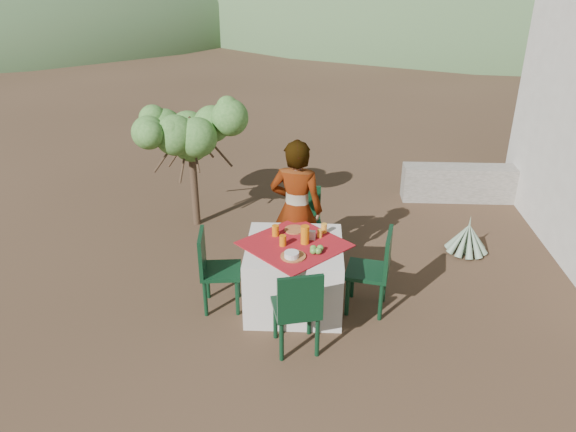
% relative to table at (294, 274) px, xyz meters
% --- Properties ---
extents(ground, '(160.00, 160.00, 0.00)m').
position_rel_table_xyz_m(ground, '(-0.72, -0.44, -0.38)').
color(ground, '#382619').
rests_on(ground, ground).
extents(table, '(1.30, 1.30, 0.76)m').
position_rel_table_xyz_m(table, '(0.00, 0.00, 0.00)').
color(table, silver).
rests_on(table, ground).
extents(chair_far, '(0.44, 0.44, 0.89)m').
position_rel_table_xyz_m(chair_far, '(0.09, 1.15, 0.11)').
color(chair_far, black).
rests_on(chair_far, ground).
extents(chair_near, '(0.52, 0.52, 0.93)m').
position_rel_table_xyz_m(chair_near, '(0.06, -0.81, 0.14)').
color(chair_near, black).
rests_on(chair_near, ground).
extents(chair_left, '(0.46, 0.46, 0.91)m').
position_rel_table_xyz_m(chair_left, '(-0.86, -0.09, 0.12)').
color(chair_left, black).
rests_on(chair_left, ground).
extents(chair_right, '(0.52, 0.52, 0.95)m').
position_rel_table_xyz_m(chair_right, '(0.87, -0.06, 0.15)').
color(chair_right, black).
rests_on(chair_right, ground).
extents(person, '(0.68, 0.51, 1.70)m').
position_rel_table_xyz_m(person, '(-0.00, 0.65, 0.47)').
color(person, '#8C6651').
rests_on(person, ground).
extents(shrub_tree, '(1.36, 1.34, 1.60)m').
position_rel_table_xyz_m(shrub_tree, '(-1.42, 1.97, 0.89)').
color(shrub_tree, '#4C3626').
rests_on(shrub_tree, ground).
extents(agave, '(0.54, 0.55, 0.58)m').
position_rel_table_xyz_m(agave, '(2.19, 1.27, -0.19)').
color(agave, gray).
rests_on(agave, ground).
extents(stone_wall, '(2.60, 0.35, 0.55)m').
position_rel_table_xyz_m(stone_wall, '(2.88, 2.96, -0.10)').
color(stone_wall, gray).
rests_on(stone_wall, ground).
extents(hill_near_left, '(40.00, 40.00, 16.00)m').
position_rel_table_xyz_m(hill_near_left, '(-18.72, 29.56, -0.38)').
color(hill_near_left, '#3E5932').
rests_on(hill_near_left, ground).
extents(hill_near_right, '(48.00, 48.00, 20.00)m').
position_rel_table_xyz_m(hill_near_right, '(11.28, 35.56, -0.38)').
color(hill_near_right, '#3E5932').
rests_on(hill_near_right, ground).
extents(plate_far, '(0.23, 0.23, 0.01)m').
position_rel_table_xyz_m(plate_far, '(-0.01, 0.31, 0.39)').
color(plate_far, brown).
rests_on(plate_far, table).
extents(plate_near, '(0.26, 0.26, 0.01)m').
position_rel_table_xyz_m(plate_near, '(-0.00, -0.28, 0.39)').
color(plate_near, brown).
rests_on(plate_near, table).
extents(glass_far, '(0.08, 0.08, 0.12)m').
position_rel_table_xyz_m(glass_far, '(-0.21, 0.18, 0.44)').
color(glass_far, orange).
rests_on(glass_far, table).
extents(glass_near, '(0.07, 0.07, 0.12)m').
position_rel_table_xyz_m(glass_near, '(-0.12, -0.04, 0.44)').
color(glass_near, orange).
rests_on(glass_near, table).
extents(juice_pitcher, '(0.09, 0.09, 0.20)m').
position_rel_table_xyz_m(juice_pitcher, '(0.11, 0.02, 0.48)').
color(juice_pitcher, orange).
rests_on(juice_pitcher, table).
extents(bowl_plate, '(0.20, 0.20, 0.01)m').
position_rel_table_xyz_m(bowl_plate, '(-0.02, -0.30, 0.39)').
color(bowl_plate, brown).
rests_on(bowl_plate, table).
extents(white_bowl, '(0.15, 0.15, 0.06)m').
position_rel_table_xyz_m(white_bowl, '(-0.02, -0.30, 0.42)').
color(white_bowl, silver).
rests_on(white_bowl, bowl_plate).
extents(jar_left, '(0.06, 0.06, 0.09)m').
position_rel_table_xyz_m(jar_left, '(0.27, 0.16, 0.43)').
color(jar_left, orange).
rests_on(jar_left, table).
extents(jar_right, '(0.07, 0.07, 0.10)m').
position_rel_table_xyz_m(jar_right, '(0.32, 0.28, 0.43)').
color(jar_right, orange).
rests_on(jar_right, table).
extents(napkin_holder, '(0.09, 0.06, 0.10)m').
position_rel_table_xyz_m(napkin_holder, '(0.18, 0.11, 0.43)').
color(napkin_holder, silver).
rests_on(napkin_holder, table).
extents(fruit_cluster, '(0.14, 0.13, 0.07)m').
position_rel_table_xyz_m(fruit_cluster, '(0.23, -0.18, 0.42)').
color(fruit_cluster, '#529034').
rests_on(fruit_cluster, table).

